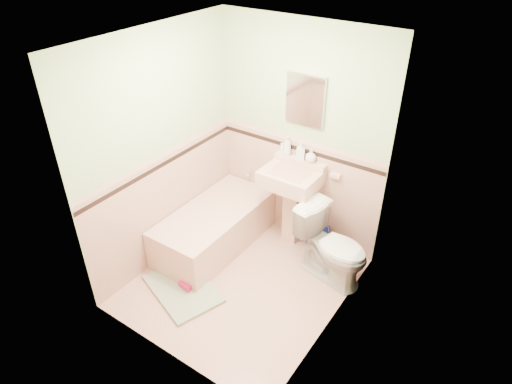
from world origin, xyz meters
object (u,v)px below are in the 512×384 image
Objects in this scene: medicine_cabinet at (305,100)px; soap_bottle_right at (311,156)px; soap_bottle_left at (287,146)px; bucket at (317,237)px; sink at (290,208)px; toilet at (333,246)px; soap_bottle_mid at (301,151)px; bathtub at (215,229)px; shoe at (185,286)px.

soap_bottle_right is at bearing -13.52° from medicine_cabinet.
soap_bottle_left is 0.80× the size of bucket.
sink is 1.20× the size of toilet.
soap_bottle_mid reaches higher than toilet.
medicine_cabinet reaches higher than bucket.
soap_bottle_left reaches higher than soap_bottle_mid.
toilet is 0.56m from bucket.
soap_bottle_left reaches higher than bathtub.
sink is at bearing -89.66° from soap_bottle_mid.
soap_bottle_left is 0.27× the size of toilet.
toilet reaches higher than bathtub.
toilet is 1.58m from shoe.
soap_bottle_mid is 0.71× the size of bucket.
soap_bottle_right is at bearing 0.00° from soap_bottle_left.
soap_bottle_mid is at bearing 90.34° from sink.
shoe is (-0.47, -1.50, -1.64)m from medicine_cabinet.
soap_bottle_right is (0.29, 0.00, -0.04)m from soap_bottle_left.
soap_bottle_left is (0.51, 0.71, 0.92)m from bathtub.
bucket is at bearing -18.76° from medicine_cabinet.
soap_bottle_mid is 1.05m from bucket.
medicine_cabinet reaches higher than sink.
soap_bottle_mid is (-0.00, -0.03, -0.57)m from medicine_cabinet.
sink is at bearing 37.93° from bathtub.
medicine_cabinet is 3.62× the size of soap_bottle_right.
medicine_cabinet is 0.67× the size of toilet.
sink is 6.47× the size of soap_bottle_right.
soap_bottle_left is 0.30m from soap_bottle_right.
medicine_cabinet is 3.69× the size of shoe.
shoe is at bearing -119.55° from bucket.
soap_bottle_mid is at bearing 46.28° from bathtub.
soap_bottle_right is 1.90m from shoe.
soap_bottle_right is 0.99m from bucket.
bathtub reaches higher than shoe.
bathtub is at bearing -132.58° from medicine_cabinet.
soap_bottle_left is 0.17m from soap_bottle_mid.
sink is 0.70m from soap_bottle_left.
medicine_cabinet is (0.68, 0.74, 1.47)m from bathtub.
sink reaches higher than shoe.
medicine_cabinet reaches higher than shoe.
soap_bottle_mid is at bearing 80.19° from shoe.
medicine_cabinet is 1.97× the size of bucket.
soap_bottle_mid is at bearing 0.00° from soap_bottle_left.
toilet is at bearing -45.18° from bucket.
sink is at bearing 77.87° from shoe.
bathtub is 5.48× the size of bucket.
soap_bottle_left is at bearing -169.98° from medicine_cabinet.
bathtub is 1.87× the size of toilet.
soap_bottle_right is 0.99m from toilet.
bathtub is 1.34m from soap_bottle_mid.
medicine_cabinet reaches higher than toilet.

